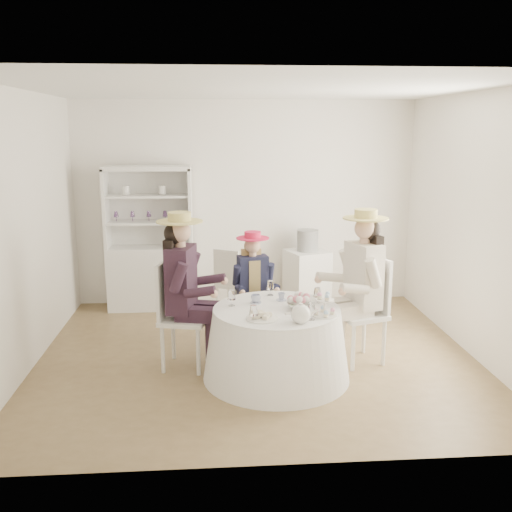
{
  "coord_description": "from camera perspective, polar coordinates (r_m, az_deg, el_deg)",
  "views": [
    {
      "loc": [
        -0.43,
        -5.59,
        2.32
      ],
      "look_at": [
        0.0,
        0.1,
        1.05
      ],
      "focal_mm": 40.0,
      "sensor_mm": 36.0,
      "label": 1
    }
  ],
  "objects": [
    {
      "name": "ground",
      "position": [
        6.07,
        0.07,
        -9.93
      ],
      "size": [
        4.5,
        4.5,
        0.0
      ],
      "primitive_type": "plane",
      "color": "brown",
      "rests_on": "ground"
    },
    {
      "name": "guest_right",
      "position": [
        5.74,
        10.44,
        -2.17
      ],
      "size": [
        0.64,
        0.59,
        1.57
      ],
      "rotation": [
        0.0,
        0.0,
        -1.25
      ],
      "color": "silver",
      "rests_on": "ground"
    },
    {
      "name": "teacup_a",
      "position": [
        5.49,
        -0.02,
        -4.36
      ],
      "size": [
        0.11,
        0.11,
        0.07
      ],
      "primitive_type": "imported",
      "rotation": [
        0.0,
        0.0,
        0.21
      ],
      "color": "white",
      "rests_on": "tea_table"
    },
    {
      "name": "flower_arrangement",
      "position": [
        5.34,
        4.41,
        -4.36
      ],
      "size": [
        0.18,
        0.18,
        0.07
      ],
      "rotation": [
        0.0,
        0.0,
        -0.23
      ],
      "color": "#DB6D84",
      "rests_on": "tea_table"
    },
    {
      "name": "flower_bowl",
      "position": [
        5.33,
        4.35,
        -5.01
      ],
      "size": [
        0.27,
        0.27,
        0.06
      ],
      "primitive_type": "imported",
      "rotation": [
        0.0,
        0.0,
        -0.14
      ],
      "color": "white",
      "rests_on": "tea_table"
    },
    {
      "name": "sandwich_plate",
      "position": [
        5.05,
        0.6,
        -6.15
      ],
      "size": [
        0.28,
        0.28,
        0.06
      ],
      "rotation": [
        0.0,
        0.0,
        0.09
      ],
      "color": "white",
      "rests_on": "tea_table"
    },
    {
      "name": "teacup_b",
      "position": [
        5.59,
        2.56,
        -4.12
      ],
      "size": [
        0.09,
        0.09,
        0.07
      ],
      "primitive_type": "imported",
      "rotation": [
        0.0,
        0.0,
        0.24
      ],
      "color": "white",
      "rests_on": "tea_table"
    },
    {
      "name": "wall_front",
      "position": [
        3.74,
        2.43,
        -2.5
      ],
      "size": [
        4.5,
        0.0,
        4.5
      ],
      "primitive_type": "plane",
      "rotation": [
        -1.57,
        0.0,
        0.0
      ],
      "color": "white",
      "rests_on": "ground"
    },
    {
      "name": "guest_left",
      "position": [
        5.56,
        -7.21,
        -2.58
      ],
      "size": [
        0.62,
        0.59,
        1.56
      ],
      "rotation": [
        0.0,
        0.0,
        1.34
      ],
      "color": "silver",
      "rests_on": "ground"
    },
    {
      "name": "wall_back",
      "position": [
        7.66,
        -1.08,
        5.28
      ],
      "size": [
        4.5,
        0.0,
        4.5
      ],
      "primitive_type": "plane",
      "rotation": [
        1.57,
        0.0,
        0.0
      ],
      "color": "white",
      "rests_on": "ground"
    },
    {
      "name": "hutch",
      "position": [
        7.58,
        -10.47,
        -0.27
      ],
      "size": [
        1.14,
        0.52,
        1.87
      ],
      "rotation": [
        0.0,
        0.0,
        -0.1
      ],
      "color": "silver",
      "rests_on": "ground"
    },
    {
      "name": "tea_table",
      "position": [
        5.46,
        2.05,
        -8.71
      ],
      "size": [
        1.39,
        1.39,
        0.69
      ],
      "rotation": [
        0.0,
        0.0,
        0.25
      ],
      "color": "white",
      "rests_on": "ground"
    },
    {
      "name": "table_teapot",
      "position": [
        4.96,
        4.52,
        -5.8
      ],
      "size": [
        0.24,
        0.17,
        0.18
      ],
      "rotation": [
        0.0,
        0.0,
        0.0
      ],
      "color": "white",
      "rests_on": "tea_table"
    },
    {
      "name": "ceiling",
      "position": [
        5.62,
        0.08,
        16.42
      ],
      "size": [
        4.5,
        4.5,
        0.0
      ],
      "primitive_type": "plane",
      "rotation": [
        3.14,
        0.0,
        0.0
      ],
      "color": "white",
      "rests_on": "wall_back"
    },
    {
      "name": "stemware_set",
      "position": [
        5.33,
        2.09,
        -4.49
      ],
      "size": [
        0.91,
        0.88,
        0.15
      ],
      "color": "white",
      "rests_on": "tea_table"
    },
    {
      "name": "wall_right",
      "position": [
        6.28,
        21.05,
        2.81
      ],
      "size": [
        0.0,
        4.5,
        4.5
      ],
      "primitive_type": "plane",
      "rotation": [
        1.57,
        0.0,
        -1.57
      ],
      "color": "white",
      "rests_on": "ground"
    },
    {
      "name": "cupcake_stand",
      "position": [
        5.16,
        6.87,
        -5.14
      ],
      "size": [
        0.22,
        0.22,
        0.21
      ],
      "rotation": [
        0.0,
        0.0,
        0.32
      ],
      "color": "white",
      "rests_on": "tea_table"
    },
    {
      "name": "hatbox",
      "position": [
        7.48,
        5.18,
        1.57
      ],
      "size": [
        0.36,
        0.36,
        0.28
      ],
      "primitive_type": "cylinder",
      "rotation": [
        0.0,
        0.0,
        -0.38
      ],
      "color": "black",
      "rests_on": "side_table"
    },
    {
      "name": "wall_left",
      "position": [
        5.96,
        -22.06,
        2.25
      ],
      "size": [
        0.0,
        4.5,
        4.5
      ],
      "primitive_type": "plane",
      "rotation": [
        1.57,
        0.0,
        1.57
      ],
      "color": "white",
      "rests_on": "ground"
    },
    {
      "name": "side_table",
      "position": [
        7.6,
        5.1,
        -2.28
      ],
      "size": [
        0.62,
        0.62,
        0.76
      ],
      "primitive_type": "cube",
      "rotation": [
        0.0,
        0.0,
        0.33
      ],
      "color": "silver",
      "rests_on": "ground"
    },
    {
      "name": "spare_chair",
      "position": [
        7.12,
        -2.58,
        -2.47
      ],
      "size": [
        0.5,
        0.5,
        0.89
      ],
      "rotation": [
        0.0,
        0.0,
        2.61
      ],
      "color": "silver",
      "rests_on": "ground"
    },
    {
      "name": "teacup_c",
      "position": [
        5.48,
        4.78,
        -4.44
      ],
      "size": [
        0.11,
        0.11,
        0.08
      ],
      "primitive_type": "imported",
      "rotation": [
        0.0,
        0.0,
        0.21
      ],
      "color": "white",
      "rests_on": "tea_table"
    },
    {
      "name": "guest_mid",
      "position": [
        6.2,
        -0.29,
        -2.52
      ],
      "size": [
        0.47,
        0.49,
        1.25
      ],
      "rotation": [
        0.0,
        0.0,
        0.18
      ],
      "color": "silver",
      "rests_on": "ground"
    }
  ]
}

